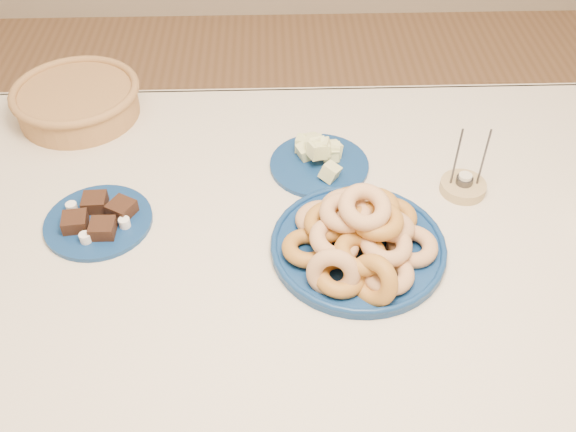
# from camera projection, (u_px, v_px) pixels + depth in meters

# --- Properties ---
(ground) EXTENTS (5.00, 5.00, 0.00)m
(ground) POSITION_uv_depth(u_px,v_px,m) (287.00, 417.00, 1.85)
(ground) COLOR brown
(ground) RESTS_ON ground
(dining_table) EXTENTS (1.71, 1.11, 0.75)m
(dining_table) POSITION_uv_depth(u_px,v_px,m) (287.00, 268.00, 1.40)
(dining_table) COLOR brown
(dining_table) RESTS_ON ground
(donut_platter) EXTENTS (0.46, 0.46, 0.16)m
(donut_platter) POSITION_uv_depth(u_px,v_px,m) (359.00, 239.00, 1.26)
(donut_platter) COLOR navy
(donut_platter) RESTS_ON dining_table
(melon_plate) EXTENTS (0.30, 0.30, 0.08)m
(melon_plate) POSITION_uv_depth(u_px,v_px,m) (320.00, 158.00, 1.48)
(melon_plate) COLOR navy
(melon_plate) RESTS_ON dining_table
(brownie_plate) EXTENTS (0.26, 0.26, 0.04)m
(brownie_plate) POSITION_uv_depth(u_px,v_px,m) (98.00, 219.00, 1.34)
(brownie_plate) COLOR navy
(brownie_plate) RESTS_ON dining_table
(wicker_basket) EXTENTS (0.38, 0.38, 0.08)m
(wicker_basket) POSITION_uv_depth(u_px,v_px,m) (77.00, 100.00, 1.61)
(wicker_basket) COLOR brown
(wicker_basket) RESTS_ON dining_table
(candle_holder) EXTENTS (0.11, 0.11, 0.17)m
(candle_holder) POSITION_uv_depth(u_px,v_px,m) (463.00, 185.00, 1.42)
(candle_holder) COLOR tan
(candle_holder) RESTS_ON dining_table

